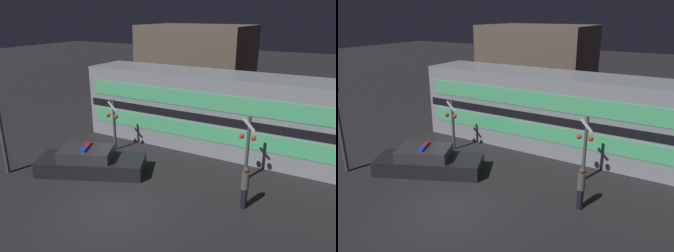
{
  "view_description": "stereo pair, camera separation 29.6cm",
  "coord_description": "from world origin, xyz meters",
  "views": [
    {
      "loc": [
        7.19,
        -8.5,
        7.17
      ],
      "look_at": [
        -0.28,
        4.91,
        1.88
      ],
      "focal_mm": 35.0,
      "sensor_mm": 36.0,
      "label": 1
    },
    {
      "loc": [
        7.45,
        -8.35,
        7.17
      ],
      "look_at": [
        -0.28,
        4.91,
        1.88
      ],
      "focal_mm": 35.0,
      "sensor_mm": 36.0,
      "label": 2
    }
  ],
  "objects": [
    {
      "name": "ground_plane",
      "position": [
        0.0,
        0.0,
        0.0
      ],
      "size": [
        120.0,
        120.0,
        0.0
      ],
      "primitive_type": "plane",
      "color": "#262326"
    },
    {
      "name": "train",
      "position": [
        2.26,
        7.8,
        2.09
      ],
      "size": [
        17.52,
        2.99,
        4.18
      ],
      "color": "#999EA5",
      "rests_on": "ground_plane"
    },
    {
      "name": "police_car",
      "position": [
        -2.86,
        2.01,
        0.5
      ],
      "size": [
        5.26,
        3.68,
        1.34
      ],
      "rotation": [
        0.0,
        0.0,
        0.42
      ],
      "color": "black",
      "rests_on": "ground_plane"
    },
    {
      "name": "pedestrian",
      "position": [
        4.38,
        2.57,
        0.89
      ],
      "size": [
        0.29,
        0.29,
        1.74
      ],
      "color": "black",
      "rests_on": "ground_plane"
    },
    {
      "name": "crossing_signal_near",
      "position": [
        3.78,
        4.78,
        1.71
      ],
      "size": [
        0.75,
        0.34,
        3.04
      ],
      "color": "#4C4C51",
      "rests_on": "ground_plane"
    },
    {
      "name": "crossing_signal_far",
      "position": [
        -3.53,
        4.71,
        1.61
      ],
      "size": [
        0.75,
        0.34,
        2.84
      ],
      "color": "#4C4C51",
      "rests_on": "ground_plane"
    },
    {
      "name": "building_left",
      "position": [
        -4.12,
        16.79,
        3.15
      ],
      "size": [
        8.58,
        6.17,
        6.3
      ],
      "color": "brown",
      "rests_on": "ground_plane"
    }
  ]
}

